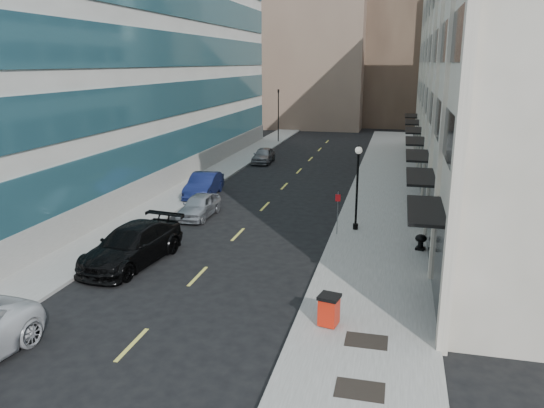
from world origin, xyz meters
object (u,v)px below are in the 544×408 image
at_px(car_blue_sedan, 204,185).
at_px(sign_post, 338,207).
at_px(traffic_signal, 278,93).
at_px(car_grey_sedan, 264,155).
at_px(urn_planter, 421,240).
at_px(car_black_pickup, 132,245).
at_px(car_silver_sedan, 199,206).
at_px(trash_bin, 329,309).
at_px(lamppost, 357,180).

distance_m(car_blue_sedan, sign_post, 12.17).
relative_size(traffic_signal, car_grey_sedan, 1.68).
height_order(car_blue_sedan, urn_planter, car_blue_sedan).
bearing_deg(car_blue_sedan, traffic_signal, 86.47).
xyz_separation_m(car_grey_sedan, sign_post, (9.24, -20.13, 0.97)).
bearing_deg(car_black_pickup, urn_planter, 27.24).
distance_m(car_silver_sedan, trash_bin, 15.38).
distance_m(traffic_signal, urn_planter, 38.09).
height_order(traffic_signal, urn_planter, traffic_signal).
bearing_deg(car_grey_sedan, car_blue_sedan, -95.07).
bearing_deg(traffic_signal, urn_planter, -66.42).
bearing_deg(urn_planter, lamppost, 142.69).
bearing_deg(car_silver_sedan, car_black_pickup, -91.08).
bearing_deg(sign_post, traffic_signal, 101.15).
relative_size(traffic_signal, lamppost, 1.48).
bearing_deg(car_silver_sedan, trash_bin, -51.19).
xyz_separation_m(car_grey_sedan, trash_bin, (10.17, -30.40, 0.06)).
height_order(trash_bin, urn_planter, trash_bin).
xyz_separation_m(car_black_pickup, urn_planter, (13.11, 4.65, -0.26)).
relative_size(car_silver_sedan, sign_post, 1.76).
xyz_separation_m(car_silver_sedan, car_blue_sedan, (-1.55, 4.90, 0.11)).
xyz_separation_m(trash_bin, lamppost, (-0.03, 11.40, 2.15)).
distance_m(car_black_pickup, car_silver_sedan, 7.95).
relative_size(traffic_signal, trash_bin, 6.11).
height_order(car_black_pickup, sign_post, sign_post).
bearing_deg(trash_bin, car_grey_sedan, 120.48).
relative_size(car_blue_sedan, trash_bin, 4.33).
xyz_separation_m(car_grey_sedan, lamppost, (10.14, -19.00, 2.21)).
bearing_deg(car_black_pickup, lamppost, 44.45).
xyz_separation_m(car_silver_sedan, car_grey_sedan, (-0.69, 18.30, -0.00)).
relative_size(traffic_signal, car_blue_sedan, 1.41).
bearing_deg(car_grey_sedan, car_black_pickup, -90.45).
bearing_deg(urn_planter, car_silver_sedan, 165.61).
height_order(trash_bin, lamppost, lamppost).
bearing_deg(sign_post, car_grey_sedan, 107.75).
bearing_deg(urn_planter, sign_post, 161.16).
bearing_deg(trash_bin, traffic_signal, 117.11).
bearing_deg(car_silver_sedan, car_blue_sedan, 108.24).
distance_m(car_blue_sedan, urn_planter, 16.57).
bearing_deg(sign_post, car_black_pickup, -152.13).
relative_size(car_grey_sedan, trash_bin, 3.63).
bearing_deg(car_blue_sedan, lamppost, -32.05).
bearing_deg(sign_post, car_silver_sedan, 161.02).
height_order(car_silver_sedan, car_blue_sedan, car_blue_sedan).
xyz_separation_m(traffic_signal, trash_bin, (11.73, -43.40, -4.95)).
distance_m(car_black_pickup, lamppost, 12.28).
height_order(traffic_signal, car_silver_sedan, traffic_signal).
xyz_separation_m(car_black_pickup, car_blue_sedan, (-1.29, 12.84, -0.08)).
relative_size(car_silver_sedan, car_blue_sedan, 0.84).
distance_m(traffic_signal, lamppost, 34.19).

